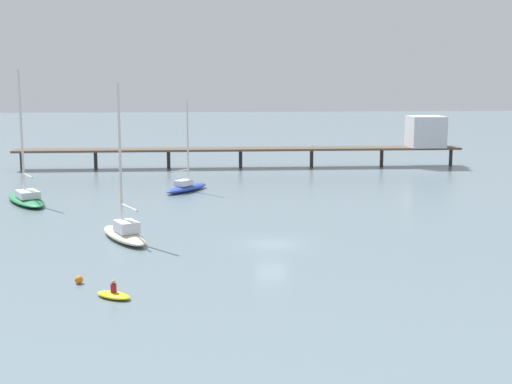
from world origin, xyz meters
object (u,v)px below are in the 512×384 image
at_px(pier, 350,139).
at_px(mooring_buoy_near, 79,280).
at_px(sailboat_blue, 186,186).
at_px(dinghy_yellow, 114,295).
at_px(sailboat_green, 26,197).
at_px(sailboat_cream, 124,231).

xyz_separation_m(pier, mooring_buoy_near, (-29.10, -57.13, -3.78)).
distance_m(pier, sailboat_blue, 31.01).
height_order(pier, dinghy_yellow, pier).
relative_size(pier, mooring_buoy_near, 118.15).
height_order(sailboat_green, dinghy_yellow, sailboat_green).
xyz_separation_m(sailboat_cream, mooring_buoy_near, (-1.63, -12.23, -0.49)).
relative_size(pier, sailboat_blue, 6.04).
bearing_deg(pier, dinghy_yellow, -113.71).
bearing_deg(pier, sailboat_blue, -138.40).
relative_size(pier, dinghy_yellow, 23.89).
xyz_separation_m(pier, sailboat_green, (-39.50, -27.03, -3.35)).
xyz_separation_m(sailboat_green, dinghy_yellow, (13.01, -33.30, -0.48)).
bearing_deg(pier, mooring_buoy_near, -117.00).
distance_m(sailboat_cream, dinghy_yellow, 15.48).
distance_m(sailboat_cream, mooring_buoy_near, 12.35).
height_order(sailboat_blue, sailboat_cream, sailboat_cream).
bearing_deg(sailboat_cream, pier, 58.53).
bearing_deg(sailboat_cream, sailboat_blue, 79.73).
relative_size(sailboat_blue, dinghy_yellow, 3.96).
bearing_deg(mooring_buoy_near, sailboat_blue, 80.63).
relative_size(sailboat_green, sailboat_cream, 1.09).
bearing_deg(mooring_buoy_near, pier, 63.00).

